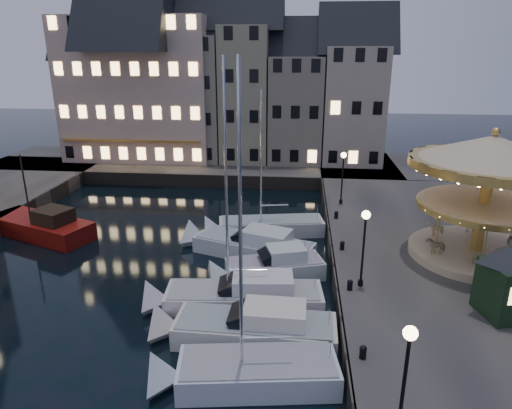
# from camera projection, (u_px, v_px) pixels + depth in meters

# --- Properties ---
(ground) EXTENTS (160.00, 160.00, 0.00)m
(ground) POSITION_uv_depth(u_px,v_px,m) (222.00, 310.00, 24.07)
(ground) COLOR black
(ground) RESTS_ON ground
(quay_east) EXTENTS (16.00, 56.00, 1.30)m
(quay_east) POSITION_uv_depth(u_px,v_px,m) (462.00, 261.00, 28.19)
(quay_east) COLOR #474442
(quay_east) RESTS_ON ground
(quay_north) EXTENTS (44.00, 12.00, 1.30)m
(quay_north) POSITION_uv_depth(u_px,v_px,m) (194.00, 166.00, 50.97)
(quay_north) COLOR #474442
(quay_north) RESTS_ON ground
(quaywall_e) EXTENTS (0.15, 44.00, 1.30)m
(quaywall_e) POSITION_uv_depth(u_px,v_px,m) (331.00, 255.00, 28.94)
(quaywall_e) COLOR #47423A
(quaywall_e) RESTS_ON ground
(quaywall_n) EXTENTS (48.00, 0.15, 1.30)m
(quaywall_n) POSITION_uv_depth(u_px,v_px,m) (200.00, 181.00, 45.13)
(quaywall_n) COLOR #47423A
(quaywall_n) RESTS_ON ground
(streetlamp_a) EXTENTS (0.44, 0.44, 4.17)m
(streetlamp_a) POSITION_uv_depth(u_px,v_px,m) (406.00, 368.00, 13.62)
(streetlamp_a) COLOR black
(streetlamp_a) RESTS_ON quay_east
(streetlamp_b) EXTENTS (0.44, 0.44, 4.17)m
(streetlamp_b) POSITION_uv_depth(u_px,v_px,m) (364.00, 238.00, 23.03)
(streetlamp_b) COLOR black
(streetlamp_b) RESTS_ON quay_east
(streetlamp_c) EXTENTS (0.44, 0.44, 4.17)m
(streetlamp_c) POSITION_uv_depth(u_px,v_px,m) (343.00, 171.00, 35.74)
(streetlamp_c) COLOR black
(streetlamp_c) RESTS_ON quay_east
(bollard_a) EXTENTS (0.30, 0.30, 0.57)m
(bollard_a) POSITION_uv_depth(u_px,v_px,m) (363.00, 351.00, 18.22)
(bollard_a) COLOR black
(bollard_a) RESTS_ON quay_east
(bollard_b) EXTENTS (0.30, 0.30, 0.57)m
(bollard_b) POSITION_uv_depth(u_px,v_px,m) (350.00, 284.00, 23.40)
(bollard_b) COLOR black
(bollard_b) RESTS_ON quay_east
(bollard_c) EXTENTS (0.30, 0.30, 0.57)m
(bollard_c) POSITION_uv_depth(u_px,v_px,m) (342.00, 245.00, 28.11)
(bollard_c) COLOR black
(bollard_c) RESTS_ON quay_east
(bollard_d) EXTENTS (0.30, 0.30, 0.57)m
(bollard_d) POSITION_uv_depth(u_px,v_px,m) (336.00, 214.00, 33.29)
(bollard_d) COLOR black
(bollard_d) RESTS_ON quay_east
(townhouse_na) EXTENTS (5.50, 8.00, 12.80)m
(townhouse_na) POSITION_uv_depth(u_px,v_px,m) (95.00, 98.00, 51.62)
(townhouse_na) COLOR gray
(townhouse_na) RESTS_ON quay_north
(townhouse_nb) EXTENTS (6.16, 8.00, 13.80)m
(townhouse_nb) POSITION_uv_depth(u_px,v_px,m) (142.00, 94.00, 50.95)
(townhouse_nb) COLOR slate
(townhouse_nb) RESTS_ON quay_north
(townhouse_nc) EXTENTS (6.82, 8.00, 14.80)m
(townhouse_nc) POSITION_uv_depth(u_px,v_px,m) (195.00, 90.00, 50.22)
(townhouse_nc) COLOR gray
(townhouse_nc) RESTS_ON quay_north
(townhouse_nd) EXTENTS (5.50, 8.00, 15.80)m
(townhouse_nd) POSITION_uv_depth(u_px,v_px,m) (246.00, 86.00, 49.52)
(townhouse_nd) COLOR gray
(townhouse_nd) RESTS_ON quay_north
(townhouse_ne) EXTENTS (6.16, 8.00, 12.80)m
(townhouse_ne) POSITION_uv_depth(u_px,v_px,m) (296.00, 100.00, 49.49)
(townhouse_ne) COLOR gray
(townhouse_ne) RESTS_ON quay_north
(townhouse_nf) EXTENTS (6.82, 8.00, 13.80)m
(townhouse_nf) POSITION_uv_depth(u_px,v_px,m) (353.00, 96.00, 48.76)
(townhouse_nf) COLOR #A79B89
(townhouse_nf) RESTS_ON quay_north
(hotel_corner) EXTENTS (17.60, 9.00, 16.80)m
(hotel_corner) POSITION_uv_depth(u_px,v_px,m) (141.00, 80.00, 50.46)
(hotel_corner) COLOR beige
(hotel_corner) RESTS_ON quay_north
(motorboat_a) EXTENTS (7.64, 3.41, 12.65)m
(motorboat_a) POSITION_uv_depth(u_px,v_px,m) (244.00, 373.00, 18.58)
(motorboat_a) COLOR silver
(motorboat_a) RESTS_ON ground
(motorboat_b) EXTENTS (8.58, 2.69, 2.15)m
(motorboat_b) POSITION_uv_depth(u_px,v_px,m) (247.00, 329.00, 21.33)
(motorboat_b) COLOR silver
(motorboat_b) RESTS_ON ground
(motorboat_c) EXTENTS (9.33, 3.19, 12.34)m
(motorboat_c) POSITION_uv_depth(u_px,v_px,m) (237.00, 297.00, 24.00)
(motorboat_c) COLOR silver
(motorboat_c) RESTS_ON ground
(motorboat_d) EXTENTS (6.82, 3.99, 2.15)m
(motorboat_d) POSITION_uv_depth(u_px,v_px,m) (268.00, 269.00, 27.20)
(motorboat_d) COLOR silver
(motorboat_d) RESTS_ON ground
(motorboat_e) EXTENTS (8.92, 5.28, 2.15)m
(motorboat_e) POSITION_uv_depth(u_px,v_px,m) (248.00, 245.00, 30.41)
(motorboat_e) COLOR silver
(motorboat_e) RESTS_ON ground
(motorboat_f) EXTENTS (8.78, 3.65, 11.60)m
(motorboat_f) POSITION_uv_depth(u_px,v_px,m) (263.00, 227.00, 33.79)
(motorboat_f) COLOR silver
(motorboat_f) RESTS_ON ground
(red_fishing_boat) EXTENTS (8.74, 5.67, 6.18)m
(red_fishing_boat) POSITION_uv_depth(u_px,v_px,m) (43.00, 227.00, 33.36)
(red_fishing_boat) COLOR maroon
(red_fishing_boat) RESTS_ON ground
(carousel) EXTENTS (8.83, 8.83, 7.72)m
(carousel) POSITION_uv_depth(u_px,v_px,m) (489.00, 174.00, 25.62)
(carousel) COLOR #C8B287
(carousel) RESTS_ON quay_east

